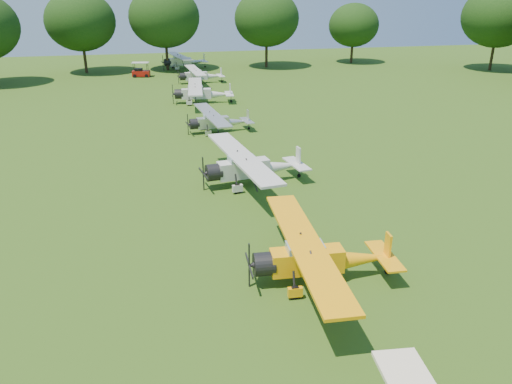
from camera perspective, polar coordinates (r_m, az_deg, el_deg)
ground at (r=30.42m, az=0.58°, el=-1.80°), size 160.00×160.00×0.00m
tree_belt at (r=29.29m, az=7.57°, el=13.49°), size 137.36×130.27×14.52m
aircraft_2 at (r=22.75m, az=7.11°, el=-7.28°), size 6.89×10.97×2.16m
aircraft_3 at (r=33.67m, az=-0.58°, el=3.08°), size 7.34×11.65×2.29m
aircraft_4 at (r=46.46m, az=-4.41°, el=8.17°), size 6.13×9.75×1.92m
aircraft_5 at (r=58.92m, az=-6.32°, el=11.30°), size 7.07×11.25×2.21m
aircraft_6 at (r=71.88m, az=-6.49°, el=13.20°), size 6.47×10.30×2.03m
aircraft_7 at (r=85.48m, az=-8.31°, el=14.68°), size 7.52×11.90×2.34m
golf_cart at (r=78.63m, az=-13.04°, el=13.22°), size 2.73×1.95×2.14m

